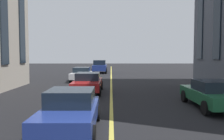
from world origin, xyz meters
The scene contains 6 objects.
lane_centre_line centered at (20.00, 0.00, 0.00)m, with size 80.00×0.16×0.01m.
car_green_oncoming centered at (16.32, -4.90, 0.70)m, with size 4.40×1.95×1.37m.
car_white_trailing centered at (28.52, 2.99, 0.70)m, with size 4.40×1.95×1.37m.
car_red_parked_a centered at (21.14, 1.62, 0.70)m, with size 4.40×1.95×1.37m.
car_blue_parked_b centered at (39.35, 1.69, 0.97)m, with size 4.70×2.14×1.88m.
car_blue_near centered at (12.93, 1.40, 0.70)m, with size 3.90×1.89×1.40m.
Camera 1 is at (5.12, 0.01, 2.56)m, focal length 37.39 mm.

